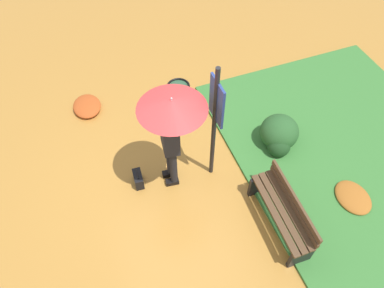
% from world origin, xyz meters
% --- Properties ---
extents(ground_plane, '(18.00, 18.00, 0.00)m').
position_xyz_m(ground_plane, '(0.00, 0.00, 0.00)').
color(ground_plane, '#B27A33').
extents(grass_verge, '(4.80, 4.00, 0.05)m').
position_xyz_m(grass_verge, '(0.28, 3.23, 0.03)').
color(grass_verge, '#387533').
rests_on(grass_verge, ground_plane).
extents(person_with_umbrella, '(0.96, 0.96, 2.04)m').
position_xyz_m(person_with_umbrella, '(-0.11, 0.07, 1.55)').
color(person_with_umbrella, black).
rests_on(person_with_umbrella, ground_plane).
extents(info_sign_post, '(0.44, 0.07, 2.30)m').
position_xyz_m(info_sign_post, '(-0.09, 0.74, 1.44)').
color(info_sign_post, black).
rests_on(info_sign_post, ground_plane).
extents(handbag, '(0.31, 0.16, 0.37)m').
position_xyz_m(handbag, '(-0.30, -0.51, 0.13)').
color(handbag, black).
rests_on(handbag, ground_plane).
extents(park_bench, '(1.40, 0.41, 0.75)m').
position_xyz_m(park_bench, '(1.22, 1.33, 0.40)').
color(park_bench, black).
rests_on(park_bench, ground_plane).
extents(trash_bin, '(0.42, 0.42, 0.83)m').
position_xyz_m(trash_bin, '(-1.49, 0.65, 0.42)').
color(trash_bin, '#2D5138').
rests_on(trash_bin, ground_plane).
extents(shrub_cluster, '(0.76, 0.69, 0.62)m').
position_xyz_m(shrub_cluster, '(-0.20, 2.08, 0.29)').
color(shrub_cluster, '#285628').
rests_on(shrub_cluster, ground_plane).
extents(leaf_pile_near_person, '(0.67, 0.54, 0.15)m').
position_xyz_m(leaf_pile_near_person, '(1.26, 2.68, 0.07)').
color(leaf_pile_near_person, '#A86023').
rests_on(leaf_pile_near_person, ground_plane).
extents(leaf_pile_by_bench, '(0.67, 0.54, 0.15)m').
position_xyz_m(leaf_pile_by_bench, '(-2.35, -0.99, 0.07)').
color(leaf_pile_by_bench, '#B74C1E').
rests_on(leaf_pile_by_bench, ground_plane).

